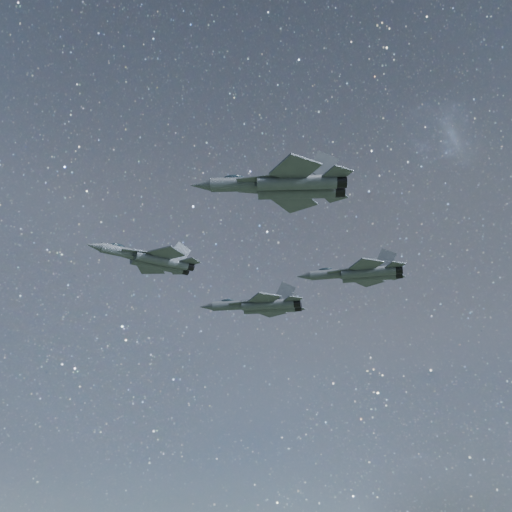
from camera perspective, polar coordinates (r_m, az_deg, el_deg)
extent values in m
cylinder|color=#363D44|center=(84.23, -12.38, 0.34)|extent=(6.77, 3.72, 1.41)
cone|color=#363D44|center=(83.22, -15.21, 0.94)|extent=(2.49, 1.96, 1.27)
ellipsoid|color=#19272E|center=(84.23, -13.04, 0.91)|extent=(2.36, 1.66, 0.70)
cube|color=#363D44|center=(85.53, -9.39, -0.32)|extent=(7.43, 3.93, 1.18)
cylinder|color=#363D44|center=(84.70, -8.96, -0.41)|extent=(7.62, 4.05, 1.41)
cylinder|color=#363D44|center=(86.28, -9.40, -0.82)|extent=(7.62, 4.05, 1.41)
cylinder|color=black|center=(86.10, -6.38, -0.95)|extent=(1.57, 1.64, 1.31)
cylinder|color=black|center=(87.65, -6.86, -1.35)|extent=(1.57, 1.64, 1.31)
cube|color=#363D44|center=(83.54, -11.06, 0.35)|extent=(4.82, 1.80, 0.11)
cube|color=#363D44|center=(85.69, -11.61, -0.23)|extent=(4.53, 3.34, 0.11)
cube|color=#363D44|center=(82.84, -8.52, 0.25)|extent=(5.19, 5.10, 0.18)
cube|color=#363D44|center=(88.19, -10.01, -1.16)|extent=(4.13, 4.49, 0.18)
cube|color=#363D44|center=(85.04, -6.28, -0.53)|extent=(3.07, 3.05, 0.14)
cube|color=#363D44|center=(88.61, -7.37, -1.45)|extent=(2.42, 2.57, 0.14)
cube|color=#363D44|center=(86.05, -7.21, 0.35)|extent=(3.07, 1.02, 3.23)
cube|color=#363D44|center=(87.98, -7.78, -0.17)|extent=(2.90, 1.50, 3.23)
cylinder|color=#363D44|center=(109.65, -2.02, -4.71)|extent=(8.38, 4.12, 1.74)
cone|color=#363D44|center=(110.73, -4.75, -4.83)|extent=(3.01, 2.28, 1.56)
ellipsoid|color=#19272E|center=(110.17, -2.70, -4.33)|extent=(2.88, 1.91, 0.86)
cube|color=#363D44|center=(108.76, 0.99, -4.59)|extent=(9.21, 4.32, 1.45)
cylinder|color=#363D44|center=(107.50, 1.14, -4.64)|extent=(9.44, 4.45, 1.74)
cylinder|color=#363D44|center=(109.58, 1.30, -5.01)|extent=(9.44, 4.45, 1.74)
cylinder|color=black|center=(106.98, 3.87, -4.49)|extent=(1.86, 1.96, 1.60)
cylinder|color=black|center=(109.08, 3.97, -4.87)|extent=(1.86, 1.96, 1.60)
cube|color=#363D44|center=(107.87, -1.12, -4.47)|extent=(5.67, 3.83, 0.13)
cube|color=#363D44|center=(110.67, -0.86, -4.97)|extent=(5.89, 1.86, 0.13)
cube|color=#363D44|center=(105.10, 0.83, -4.06)|extent=(5.30, 5.70, 0.22)
cube|color=#363D44|center=(112.19, 1.36, -5.34)|extent=(6.38, 6.32, 0.22)
cube|color=#363D44|center=(105.73, 3.55, -4.14)|extent=(3.10, 3.27, 0.17)
cube|color=#363D44|center=(110.55, 3.81, -5.01)|extent=(3.78, 3.77, 0.17)
cube|color=#363D44|center=(107.59, 2.82, -3.44)|extent=(3.65, 1.62, 3.96)
cube|color=#363D44|center=(110.20, 2.97, -3.93)|extent=(3.82, 1.03, 3.96)
cylinder|color=#363D44|center=(64.73, -1.07, 6.84)|extent=(7.50, 2.94, 1.55)
cone|color=#363D44|center=(65.17, -5.28, 6.72)|extent=(2.60, 1.82, 1.39)
ellipsoid|color=#19272E|center=(65.19, -2.12, 7.38)|extent=(2.52, 1.48, 0.76)
cube|color=#363D44|center=(64.62, 3.53, 6.89)|extent=(8.26, 3.04, 1.29)
cylinder|color=#363D44|center=(63.55, 3.91, 7.01)|extent=(8.47, 3.13, 1.55)
cylinder|color=#363D44|center=(65.27, 3.88, 6.12)|extent=(8.47, 3.13, 1.55)
cylinder|color=black|center=(63.85, 8.04, 7.04)|extent=(1.54, 1.65, 1.43)
cylinder|color=black|center=(65.56, 7.89, 6.16)|extent=(1.54, 1.65, 1.43)
cube|color=#363D44|center=(63.45, 0.48, 7.40)|extent=(5.19, 2.96, 0.12)
cube|color=#363D44|center=(65.75, 0.56, 6.20)|extent=(5.16, 1.11, 0.12)
cube|color=#363D44|center=(61.62, 3.77, 8.29)|extent=(5.04, 5.32, 0.20)
cube|color=#363D44|center=(67.43, 3.67, 5.26)|extent=(5.66, 5.69, 0.20)
cube|color=#363D44|center=(62.82, 7.77, 7.80)|extent=(2.96, 3.08, 0.15)
cube|color=#363D44|center=(66.74, 7.45, 5.76)|extent=(3.35, 3.37, 0.15)
cube|color=#363D44|center=(64.47, 6.45, 8.59)|extent=(3.36, 1.09, 3.53)
cube|color=#363D44|center=(66.58, 6.33, 7.45)|extent=(3.45, 0.61, 3.53)
cylinder|color=#363D44|center=(86.70, 7.36, -1.71)|extent=(6.67, 3.63, 1.39)
cone|color=#363D44|center=(87.09, 4.55, -1.93)|extent=(2.45, 1.93, 1.25)
ellipsoid|color=#19272E|center=(87.03, 6.63, -1.35)|extent=(2.32, 1.63, 0.69)
cube|color=#363D44|center=(86.50, 10.42, -1.48)|extent=(7.32, 3.84, 1.16)
cylinder|color=#363D44|center=(85.52, 10.65, -1.49)|extent=(7.51, 3.95, 1.39)
cylinder|color=#363D44|center=(87.18, 10.70, -1.92)|extent=(7.51, 3.95, 1.39)
cylinder|color=black|center=(85.59, 13.39, -1.26)|extent=(1.54, 1.61, 1.29)
cylinder|color=black|center=(87.25, 13.39, -1.70)|extent=(1.54, 1.61, 1.29)
cube|color=#363D44|center=(85.45, 8.36, -1.39)|extent=(4.47, 3.27, 0.11)
cube|color=#363D44|center=(87.69, 8.48, -1.97)|extent=(4.74, 1.75, 0.11)
cube|color=#363D44|center=(83.60, 10.47, -0.85)|extent=(4.08, 4.43, 0.18)
cube|color=#363D44|center=(89.25, 10.63, -2.32)|extent=(5.11, 5.02, 0.18)
cube|color=#363D44|center=(84.56, 13.15, -0.88)|extent=(2.39, 2.53, 0.13)
cube|color=#363D44|center=(88.38, 13.14, -1.88)|extent=(3.03, 3.00, 0.13)
cube|color=#363D44|center=(85.97, 12.28, -0.25)|extent=(2.86, 1.46, 3.18)
cube|color=#363D44|center=(88.04, 12.30, -0.81)|extent=(3.03, 0.99, 3.18)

